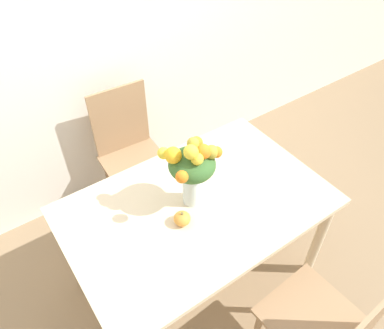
{
  "coord_description": "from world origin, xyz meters",
  "views": [
    {
      "loc": [
        -0.76,
        -1.04,
        2.24
      ],
      "look_at": [
        -0.01,
        0.04,
        0.99
      ],
      "focal_mm": 35.0,
      "sensor_mm": 36.0,
      "label": 1
    }
  ],
  "objects_px": {
    "flower_vase": "(192,168)",
    "dining_chair_far_side": "(327,327)",
    "pumpkin": "(182,218)",
    "dining_chair_near_window": "(131,153)"
  },
  "relations": [
    {
      "from": "pumpkin",
      "to": "dining_chair_near_window",
      "type": "height_order",
      "value": "dining_chair_near_window"
    },
    {
      "from": "dining_chair_near_window",
      "to": "dining_chair_far_side",
      "type": "relative_size",
      "value": 1.0
    },
    {
      "from": "dining_chair_near_window",
      "to": "dining_chair_far_side",
      "type": "height_order",
      "value": "same"
    },
    {
      "from": "dining_chair_far_side",
      "to": "flower_vase",
      "type": "bearing_deg",
      "value": -79.85
    },
    {
      "from": "flower_vase",
      "to": "dining_chair_far_side",
      "type": "height_order",
      "value": "flower_vase"
    },
    {
      "from": "flower_vase",
      "to": "dining_chair_far_side",
      "type": "bearing_deg",
      "value": -77.01
    },
    {
      "from": "pumpkin",
      "to": "dining_chair_near_window",
      "type": "xyz_separation_m",
      "value": [
        0.14,
        0.86,
        -0.27
      ]
    },
    {
      "from": "pumpkin",
      "to": "dining_chair_near_window",
      "type": "bearing_deg",
      "value": 80.63
    },
    {
      "from": "pumpkin",
      "to": "dining_chair_far_side",
      "type": "distance_m",
      "value": 0.84
    },
    {
      "from": "pumpkin",
      "to": "dining_chair_far_side",
      "type": "height_order",
      "value": "dining_chair_far_side"
    }
  ]
}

